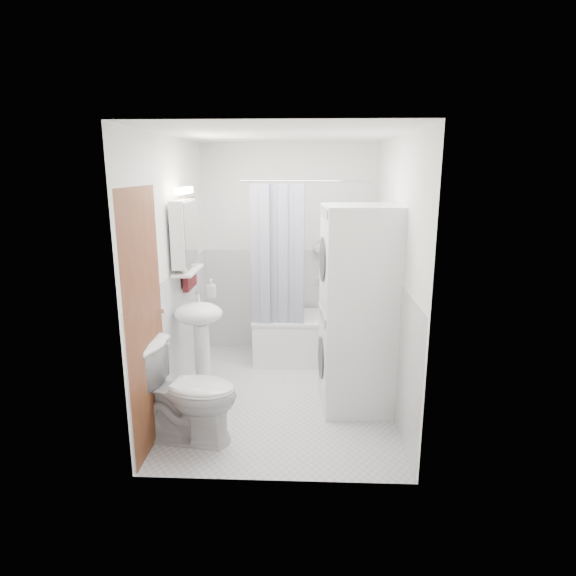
{
  "coord_description": "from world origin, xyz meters",
  "views": [
    {
      "loc": [
        0.23,
        -4.23,
        2.12
      ],
      "look_at": [
        0.04,
        0.15,
        1.03
      ],
      "focal_mm": 30.0,
      "sensor_mm": 36.0,
      "label": 1
    }
  ],
  "objects_px": {
    "bathtub": "(314,336)",
    "washer_dryer": "(359,309)",
    "toilet": "(187,393)",
    "sink": "(200,329)"
  },
  "relations": [
    {
      "from": "bathtub",
      "to": "toilet",
      "type": "distance_m",
      "value": 1.99
    },
    {
      "from": "bathtub",
      "to": "sink",
      "type": "distance_m",
      "value": 1.54
    },
    {
      "from": "bathtub",
      "to": "toilet",
      "type": "height_order",
      "value": "toilet"
    },
    {
      "from": "sink",
      "to": "toilet",
      "type": "bearing_deg",
      "value": -87.1
    },
    {
      "from": "washer_dryer",
      "to": "toilet",
      "type": "distance_m",
      "value": 1.63
    },
    {
      "from": "bathtub",
      "to": "washer_dryer",
      "type": "distance_m",
      "value": 1.28
    },
    {
      "from": "sink",
      "to": "toilet",
      "type": "xyz_separation_m",
      "value": [
        0.03,
        -0.67,
        -0.3
      ]
    },
    {
      "from": "bathtub",
      "to": "washer_dryer",
      "type": "relative_size",
      "value": 0.74
    },
    {
      "from": "toilet",
      "to": "washer_dryer",
      "type": "bearing_deg",
      "value": -56.59
    },
    {
      "from": "bathtub",
      "to": "sink",
      "type": "height_order",
      "value": "sink"
    }
  ]
}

